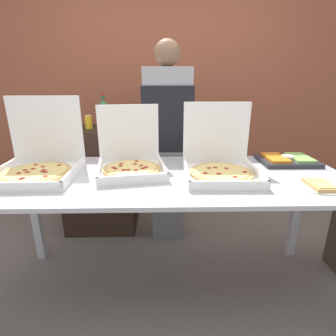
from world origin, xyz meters
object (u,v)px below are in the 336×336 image
object	(u,v)px
pizza_box_near_right	(220,163)
person_server_vest	(167,136)
veggie_tray	(287,160)
soda_bottle	(104,113)
soda_can_colored	(89,122)
soda_can_silver	(77,120)
pizza_box_near_left	(131,160)
paper_plate_front_right	(320,186)
pizza_box_far_right	(39,162)

from	to	relation	value
pizza_box_near_right	person_server_vest	bearing A→B (deg)	114.82
veggie_tray	soda_bottle	world-z (taller)	soda_bottle
pizza_box_near_right	person_server_vest	size ratio (longest dim) A/B	0.26
veggie_tray	soda_can_colored	distance (m)	1.72
soda_can_colored	soda_bottle	bearing A→B (deg)	38.08
soda_bottle	soda_can_colored	size ratio (longest dim) A/B	2.44
soda_bottle	person_server_vest	xyz separation A→B (m)	(0.60, -0.29, -0.16)
soda_can_silver	veggie_tray	bearing A→B (deg)	-24.80
pizza_box_near_left	soda_bottle	bearing A→B (deg)	101.76
soda_can_colored	person_server_vest	distance (m)	0.75
pizza_box_near_right	pizza_box_near_left	xyz separation A→B (m)	(-0.56, 0.08, -0.00)
soda_can_silver	soda_can_colored	distance (m)	0.21
pizza_box_near_right	soda_can_colored	world-z (taller)	pizza_box_near_right
pizza_box_near_right	veggie_tray	size ratio (longest dim) A/B	1.17
pizza_box_near_right	pizza_box_near_left	size ratio (longest dim) A/B	0.93
soda_bottle	soda_can_silver	world-z (taller)	soda_bottle
pizza_box_near_right	soda_can_silver	size ratio (longest dim) A/B	3.68
veggie_tray	soda_bottle	size ratio (longest dim) A/B	1.28
soda_can_silver	pizza_box_near_right	bearing A→B (deg)	-41.01
veggie_tray	soda_bottle	xyz separation A→B (m)	(-1.45, 0.75, 0.25)
paper_plate_front_right	soda_can_colored	distance (m)	1.92
pizza_box_near_left	person_server_vest	size ratio (longest dim) A/B	0.28
veggie_tray	soda_bottle	distance (m)	1.65
paper_plate_front_right	veggie_tray	size ratio (longest dim) A/B	0.55
veggie_tray	soda_can_colored	xyz separation A→B (m)	(-1.58, 0.65, 0.18)
pizza_box_near_right	pizza_box_near_left	world-z (taller)	pizza_box_near_right
pizza_box_near_left	paper_plate_front_right	xyz separation A→B (m)	(1.07, -0.32, -0.06)
pizza_box_near_left	soda_can_silver	world-z (taller)	pizza_box_near_left
pizza_box_near_left	soda_bottle	size ratio (longest dim) A/B	1.62
pizza_box_near_right	pizza_box_near_left	bearing A→B (deg)	171.99
paper_plate_front_right	soda_can_silver	world-z (taller)	soda_can_silver
soda_can_colored	paper_plate_front_right	bearing A→B (deg)	-35.87
pizza_box_near_left	paper_plate_front_right	distance (m)	1.12
pizza_box_near_left	soda_bottle	world-z (taller)	soda_bottle
veggie_tray	soda_can_colored	world-z (taller)	soda_can_colored
paper_plate_front_right	veggie_tray	distance (m)	0.47
pizza_box_near_left	person_server_vest	bearing A→B (deg)	58.24
pizza_box_near_left	soda_can_colored	distance (m)	0.94
soda_can_colored	person_server_vest	size ratio (longest dim) A/B	0.07
pizza_box_far_right	soda_can_silver	world-z (taller)	pizza_box_far_right
pizza_box_near_left	person_server_vest	xyz separation A→B (m)	(0.25, 0.61, 0.04)
pizza_box_near_left	paper_plate_front_right	size ratio (longest dim) A/B	2.32
paper_plate_front_right	soda_can_colored	xyz separation A→B (m)	(-1.55, 1.12, 0.19)
paper_plate_front_right	pizza_box_near_right	bearing A→B (deg)	155.56
pizza_box_near_right	soda_can_colored	bearing A→B (deg)	140.02
veggie_tray	soda_can_silver	world-z (taller)	soda_can_silver
soda_bottle	pizza_box_far_right	bearing A→B (deg)	-103.07
soda_bottle	soda_can_silver	xyz separation A→B (m)	(-0.28, 0.05, -0.07)
pizza_box_near_right	soda_can_silver	world-z (taller)	pizza_box_near_right
paper_plate_front_right	soda_can_colored	bearing A→B (deg)	144.13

